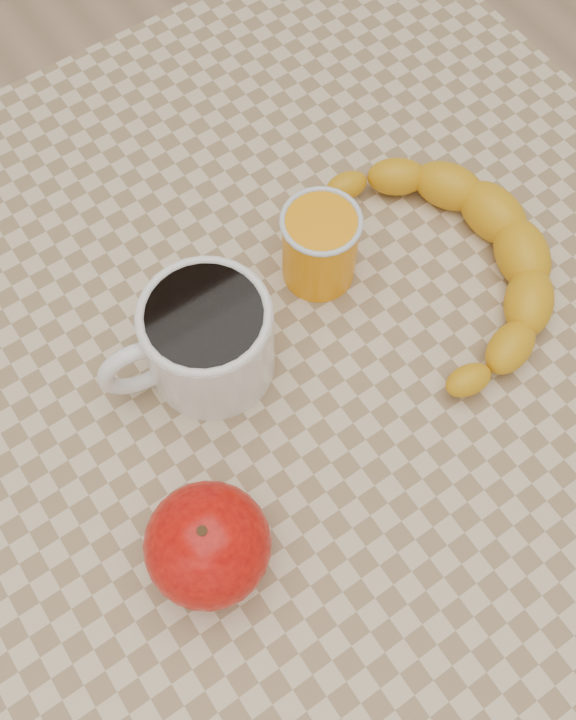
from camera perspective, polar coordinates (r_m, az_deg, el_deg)
ground at (r=1.36m, az=0.00°, el=-14.07°), size 3.00×3.00×0.00m
table at (r=0.72m, az=0.00°, el=-3.62°), size 0.80×0.80×0.75m
coffee_mug at (r=0.60m, az=-5.94°, el=1.52°), size 0.15×0.12×0.08m
orange_juice_glass at (r=0.65m, az=2.28°, el=8.12°), size 0.07×0.07×0.08m
apple at (r=0.56m, az=-5.73°, el=-12.94°), size 0.10×0.10×0.08m
banana at (r=0.67m, az=11.64°, el=6.86°), size 0.36×0.39×0.04m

